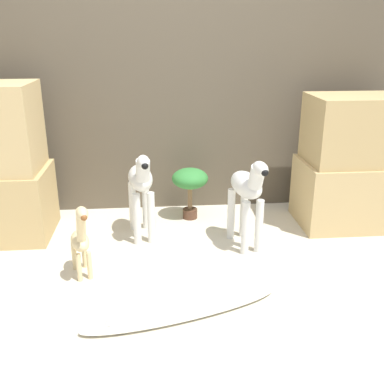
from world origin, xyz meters
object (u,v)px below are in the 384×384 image
object	(u,v)px
giraffe_figurine	(81,238)
potted_palm_front	(190,181)
zebra_left	(141,185)
zebra_right	(248,192)
surfboard	(182,309)

from	to	relation	value
giraffe_figurine	potted_palm_front	xyz separation A→B (m)	(0.74, 0.88, 0.05)
zebra_left	zebra_right	bearing A→B (deg)	-16.44
zebra_left	potted_palm_front	xyz separation A→B (m)	(0.38, 0.33, -0.09)
potted_palm_front	giraffe_figurine	bearing A→B (deg)	-130.27
giraffe_figurine	surfboard	size ratio (longest dim) A/B	0.45
potted_palm_front	surfboard	bearing A→B (deg)	-96.79
giraffe_figurine	surfboard	world-z (taller)	giraffe_figurine
zebra_left	surfboard	size ratio (longest dim) A/B	0.59
zebra_right	giraffe_figurine	bearing A→B (deg)	-163.15
potted_palm_front	surfboard	xyz separation A→B (m)	(-0.16, -1.32, -0.30)
giraffe_figurine	potted_palm_front	bearing A→B (deg)	49.73
zebra_right	giraffe_figurine	size ratio (longest dim) A/B	1.31
zebra_left	giraffe_figurine	bearing A→B (deg)	-123.42
surfboard	zebra_left	bearing A→B (deg)	102.83
zebra_right	giraffe_figurine	distance (m)	1.16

